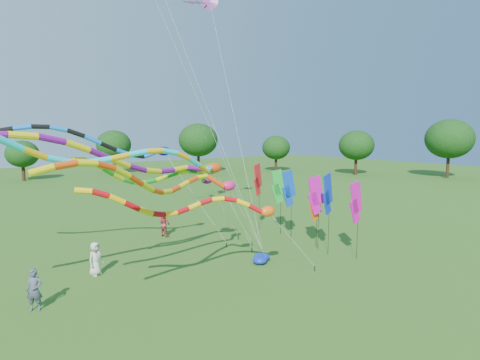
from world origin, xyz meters
TOP-DOWN VIEW (x-y plane):
  - ground at (0.00, 0.00)m, footprint 160.00×160.00m
  - tree_ring at (4.56, -2.16)m, footprint 121.45×117.30m
  - tube_kite_red at (-3.33, 0.83)m, footprint 11.64×1.51m
  - tube_kite_orange at (-5.04, 0.53)m, footprint 12.26×4.20m
  - tube_kite_purple at (-6.04, 3.82)m, footprint 17.59×3.27m
  - tube_kite_blue at (-6.66, 7.87)m, footprint 14.99×3.29m
  - tube_kite_cyan at (-5.26, 2.08)m, footprint 14.09×4.50m
  - tube_kite_green at (-3.01, 5.34)m, footprint 11.55×4.08m
  - delta_kite_high_c at (3.57, 11.24)m, footprint 3.06×8.08m
  - banner_pole_magenta_a at (6.17, -0.00)m, footprint 1.16×0.09m
  - banner_pole_orange at (5.98, 2.97)m, footprint 1.16×0.15m
  - banner_pole_red at (6.16, 8.86)m, footprint 1.12×0.48m
  - banner_pole_blue_a at (5.41, 1.45)m, footprint 1.15×0.34m
  - banner_pole_blue_b at (5.76, 5.12)m, footprint 1.16×0.22m
  - banner_pole_green at (6.44, 6.92)m, footprint 1.15×0.33m
  - banner_pole_magenta_b at (5.82, 2.77)m, footprint 1.13×0.44m
  - blue_nylon_heap at (1.66, 3.29)m, footprint 1.71×1.20m
  - person_a at (-6.71, 6.46)m, footprint 1.02×0.89m
  - person_b at (-10.05, 3.77)m, footprint 0.78×0.70m
  - person_c at (-0.31, 11.43)m, footprint 0.88×1.02m

SIDE VIEW (x-z plane):
  - ground at x=0.00m, z-range 0.00..0.00m
  - blue_nylon_heap at x=1.66m, z-range -0.04..0.50m
  - person_a at x=-6.71m, z-range 0.00..1.76m
  - person_b at x=-10.05m, z-range 0.00..1.79m
  - person_c at x=-0.31m, z-range 0.00..1.80m
  - banner_pole_orange at x=5.98m, z-range 0.88..5.16m
  - banner_pole_magenta_a at x=6.17m, z-range 1.05..5.69m
  - banner_pole_magenta_b at x=5.82m, z-range 1.10..5.82m
  - banner_pole_green at x=6.44m, z-range 1.12..5.89m
  - banner_pole_blue_b at x=5.76m, z-range 1.19..6.09m
  - banner_pole_blue_a at x=5.41m, z-range 1.24..6.25m
  - banner_pole_red at x=6.16m, z-range 1.28..6.39m
  - tube_kite_red at x=-3.33m, z-range 1.13..7.03m
  - tube_kite_green at x=-3.01m, z-range 1.61..8.50m
  - tube_kite_orange at x=-5.04m, z-range 1.83..8.92m
  - tree_ring at x=4.56m, z-range 0.72..10.33m
  - tube_kite_purple at x=-6.04m, z-range 2.08..10.21m
  - tube_kite_cyan at x=-5.26m, z-range 2.11..10.24m
  - tube_kite_blue at x=-6.66m, z-range 2.68..11.11m
  - delta_kite_high_c at x=3.57m, z-range 7.70..25.66m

